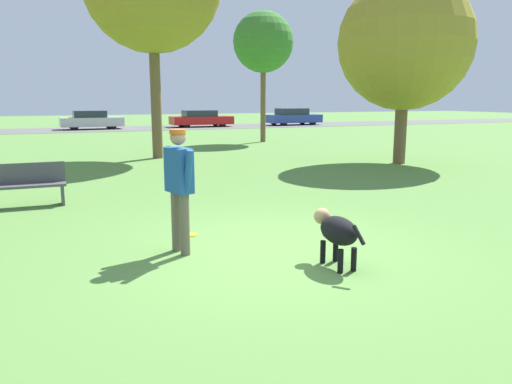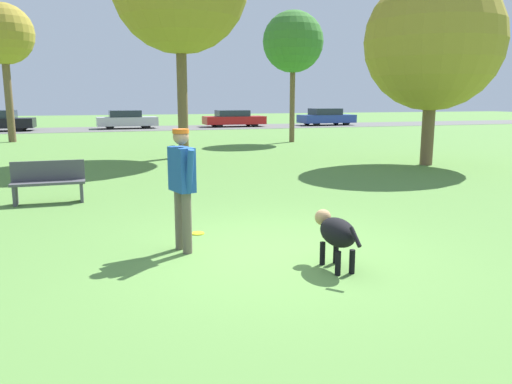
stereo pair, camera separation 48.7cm
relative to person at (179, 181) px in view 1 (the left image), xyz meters
The scene contains 11 objects.
ground_plane 1.54m from the person, 22.06° to the right, with size 120.00×120.00×0.00m, color #56843D.
far_road_strip 29.11m from the person, 87.85° to the left, with size 120.00×6.00×0.01m.
person is the anchor object (origin of this frame).
dog 2.17m from the person, 37.44° to the right, with size 0.36×1.05×0.67m.
frisbee 1.33m from the person, 66.12° to the left, with size 0.21×0.21×0.02m.
tree_far_right 18.10m from the person, 63.07° to the left, with size 2.84×2.84×6.10m.
tree_near_right 11.46m from the person, 36.79° to the left, with size 4.17×4.17×5.87m.
parked_car_silver 29.34m from the person, 87.71° to the left, with size 4.11×1.86×1.26m.
parked_car_red 30.60m from the person, 73.16° to the left, with size 4.48×1.84×1.21m.
parked_car_blue 33.30m from the person, 60.70° to the left, with size 4.41×2.06×1.30m.
park_bench 4.59m from the person, 116.26° to the left, with size 1.40×0.41×0.84m.
Camera 1 is at (-2.65, -6.01, 2.08)m, focal length 35.00 mm.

